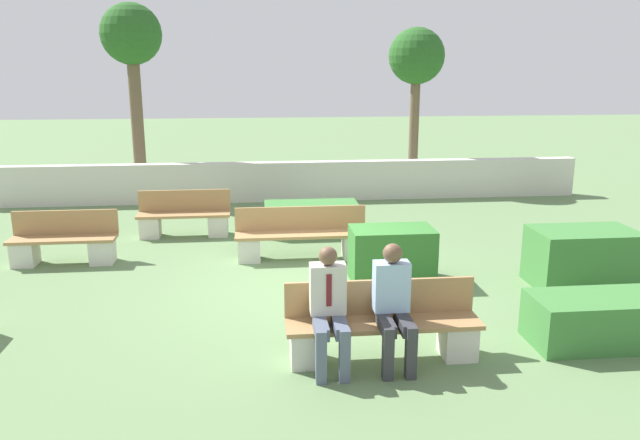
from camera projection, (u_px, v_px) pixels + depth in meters
name	position (u px, v px, depth m)	size (l,w,h in m)	color
ground_plane	(312.00, 289.00, 9.01)	(60.00, 60.00, 0.00)	#607F51
perimeter_wall	(288.00, 181.00, 14.76)	(14.03, 0.30, 0.93)	beige
bench_front	(383.00, 329.00, 6.82)	(2.13, 0.49, 0.84)	#A37A4C
bench_left_side	(302.00, 239.00, 10.37)	(2.20, 0.48, 0.84)	#A37A4C
bench_right_side	(184.00, 219.00, 11.75)	(1.72, 0.49, 0.84)	#A37A4C
bench_back	(64.00, 245.00, 10.11)	(1.68, 0.48, 0.84)	#A37A4C
person_seated_man	(329.00, 304.00, 6.53)	(0.38, 0.63, 1.31)	#515B70
person_seated_woman	(393.00, 300.00, 6.60)	(0.38, 0.63, 1.32)	#333338
hedge_block_near_left	(599.00, 320.00, 7.20)	(1.59, 0.77, 0.57)	#3D7A38
hedge_block_near_right	(582.00, 258.00, 9.09)	(1.47, 0.88, 0.83)	#3D7A38
hedge_block_mid_left	(311.00, 218.00, 11.90)	(1.76, 0.70, 0.61)	#3D7A38
hedge_block_mid_right	(392.00, 255.00, 9.27)	(1.22, 0.72, 0.81)	#33702D
tree_leftmost	(132.00, 43.00, 14.60)	(1.43, 1.43, 4.56)	brown
tree_center_left	(416.00, 60.00, 15.85)	(1.42, 1.42, 4.08)	brown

